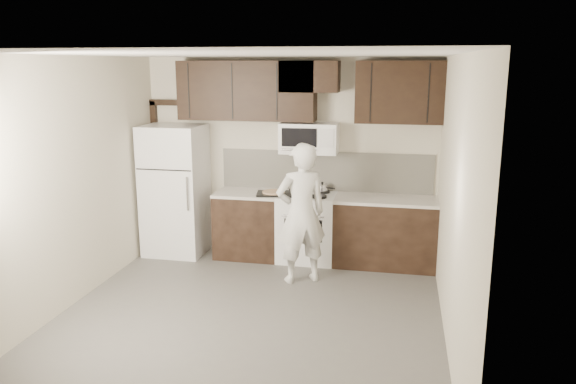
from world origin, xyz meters
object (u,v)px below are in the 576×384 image
(refrigerator, at_px, (175,190))
(person, at_px, (301,214))
(stove, at_px, (307,227))
(microwave, at_px, (309,138))

(refrigerator, xyz_separation_m, person, (1.91, -0.73, -0.04))
(stove, height_order, refrigerator, refrigerator)
(microwave, relative_size, person, 0.44)
(refrigerator, bearing_deg, stove, 1.51)
(person, bearing_deg, microwave, -115.96)
(stove, relative_size, microwave, 1.24)
(stove, bearing_deg, microwave, 90.10)
(refrigerator, relative_size, person, 1.05)
(refrigerator, bearing_deg, microwave, 5.15)
(refrigerator, bearing_deg, person, -20.94)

